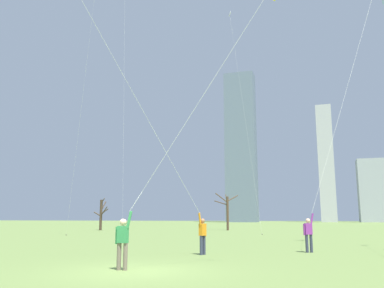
# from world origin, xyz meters

# --- Properties ---
(ground_plane) EXTENTS (400.00, 400.00, 0.00)m
(ground_plane) POSITION_xyz_m (0.00, 0.00, 0.00)
(ground_plane) COLOR olive
(kite_flyer_midfield_left_teal) EXTENTS (5.98, 10.63, 16.45)m
(kite_flyer_midfield_left_teal) POSITION_xyz_m (-0.15, 4.90, 2.67)
(kite_flyer_midfield_left_teal) COLOR #33384C
(kite_flyer_midfield_left_teal) RESTS_ON ground
(kite_flyer_foreground_left_yellow) EXTENTS (6.00, 0.87, 10.11)m
(kite_flyer_foreground_left_yellow) POSITION_xyz_m (0.43, 0.11, 2.49)
(kite_flyer_foreground_left_yellow) COLOR #726656
(kite_flyer_foreground_left_yellow) RESTS_ON ground
(kite_flyer_foreground_right_green) EXTENTS (6.08, 5.62, 18.34)m
(kite_flyer_foreground_right_green) POSITION_xyz_m (6.37, 10.03, 5.10)
(kite_flyer_foreground_right_green) COLOR #33384C
(kite_flyer_foreground_right_green) RESTS_ON ground
(distant_kite_drifting_left_white) EXTENTS (3.93, 4.37, 26.58)m
(distant_kite_drifting_left_white) POSITION_xyz_m (-3.17, 32.64, 23.17)
(distant_kite_drifting_left_white) COLOR white
(distant_kite_drifting_left_white) RESTS_ON ground
(distant_kite_low_near_trees_purple) EXTENTS (2.00, 2.61, 29.26)m
(distant_kite_low_near_trees_purple) POSITION_xyz_m (-13.29, 24.38, 23.60)
(distant_kite_low_near_trees_purple) COLOR purple
(distant_kite_low_near_trees_purple) RESTS_ON ground
(bare_tree_left_of_center) EXTENTS (3.18, 2.21, 4.98)m
(bare_tree_left_of_center) POSITION_xyz_m (-6.26, 42.16, 2.66)
(bare_tree_left_of_center) COLOR #4C3828
(bare_tree_left_of_center) RESTS_ON ground
(bare_tree_center) EXTENTS (2.45, 2.90, 4.25)m
(bare_tree_center) POSITION_xyz_m (-22.53, 37.35, 2.21)
(bare_tree_center) COLOR #423326
(bare_tree_center) RESTS_ON ground
(skyline_mid_tower_left) EXTENTS (11.52, 6.86, 57.68)m
(skyline_mid_tower_left) POSITION_xyz_m (-22.14, 141.17, 28.84)
(skyline_mid_tower_left) COLOR slate
(skyline_mid_tower_left) RESTS_ON ground
(skyline_tall_tower) EXTENTS (5.78, 5.62, 44.87)m
(skyline_tall_tower) POSITION_xyz_m (8.91, 151.17, 22.43)
(skyline_tall_tower) COLOR #B2B2B7
(skyline_tall_tower) RESTS_ON ground
(skyline_slender_spire) EXTENTS (10.63, 8.02, 23.37)m
(skyline_slender_spire) POSITION_xyz_m (25.18, 153.66, 11.68)
(skyline_slender_spire) COLOR #9EA3AD
(skyline_slender_spire) RESTS_ON ground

